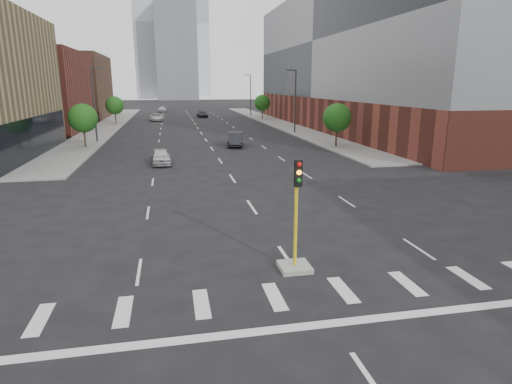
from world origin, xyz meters
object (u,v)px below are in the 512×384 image
object	(u,v)px
car_deep_right	(202,114)
car_distant	(162,109)
median_traffic_signal	(295,246)
car_near_left	(161,156)
car_mid_right	(235,139)
car_far_left	(157,117)

from	to	relation	value
car_deep_right	car_distant	world-z (taller)	car_distant
median_traffic_signal	car_near_left	world-z (taller)	median_traffic_signal
car_mid_right	median_traffic_signal	bearing A→B (deg)	-85.34
median_traffic_signal	car_near_left	distance (m)	24.95
car_near_left	car_mid_right	size ratio (longest dim) A/B	0.86
car_distant	median_traffic_signal	bearing A→B (deg)	-76.89
car_far_left	car_distant	bearing A→B (deg)	85.95
car_mid_right	car_distant	size ratio (longest dim) A/B	1.14
car_mid_right	car_deep_right	distance (m)	45.31
median_traffic_signal	car_mid_right	xyz separation A→B (m)	(2.90, 34.49, -0.17)
car_far_left	car_near_left	bearing A→B (deg)	-90.66
car_mid_right	car_far_left	world-z (taller)	car_mid_right
car_mid_right	car_distant	world-z (taller)	car_mid_right
median_traffic_signal	car_mid_right	distance (m)	34.62
car_deep_right	car_near_left	bearing A→B (deg)	-103.55
median_traffic_signal	car_mid_right	size ratio (longest dim) A/B	0.90
median_traffic_signal	car_distant	xyz separation A→B (m)	(-6.27, 99.94, -0.25)
car_deep_right	median_traffic_signal	bearing A→B (deg)	-97.16
median_traffic_signal	car_distant	size ratio (longest dim) A/B	1.03
car_far_left	car_mid_right	bearing A→B (deg)	-77.85
car_mid_right	car_distant	bearing A→B (deg)	107.45
median_traffic_signal	car_distant	distance (m)	100.14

